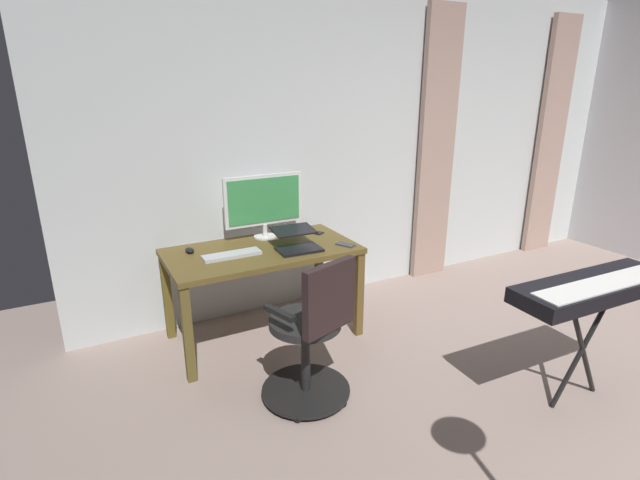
# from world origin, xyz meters

# --- Properties ---
(back_room_partition) EXTENTS (5.76, 0.10, 2.74)m
(back_room_partition) POSITION_xyz_m (0.00, -2.78, 1.37)
(back_room_partition) COLOR silver
(back_room_partition) RESTS_ON ground
(curtain_left_panel) EXTENTS (0.39, 0.06, 2.56)m
(curtain_left_panel) POSITION_xyz_m (-2.14, -2.67, 1.28)
(curtain_left_panel) COLOR tan
(curtain_left_panel) RESTS_ON ground
(curtain_right_panel) EXTENTS (0.40, 0.06, 2.56)m
(curtain_right_panel) POSITION_xyz_m (-0.49, -2.67, 1.28)
(curtain_right_panel) COLOR tan
(curtain_right_panel) RESTS_ON ground
(desk) EXTENTS (1.39, 0.73, 0.72)m
(desk) POSITION_xyz_m (1.48, -2.26, 0.63)
(desk) COLOR brown
(desk) RESTS_ON ground
(office_chair) EXTENTS (0.56, 0.56, 0.95)m
(office_chair) POSITION_xyz_m (1.52, -1.37, 0.45)
(office_chair) COLOR black
(office_chair) RESTS_ON ground
(computer_monitor) EXTENTS (0.64, 0.18, 0.50)m
(computer_monitor) POSITION_xyz_m (1.36, -2.51, 1.01)
(computer_monitor) COLOR white
(computer_monitor) RESTS_ON desk
(computer_keyboard) EXTENTS (0.41, 0.12, 0.02)m
(computer_keyboard) POSITION_xyz_m (1.73, -2.20, 0.73)
(computer_keyboard) COLOR #B7BCC1
(computer_keyboard) RESTS_ON desk
(laptop) EXTENTS (0.33, 0.34, 0.14)m
(laptop) POSITION_xyz_m (1.25, -2.13, 0.77)
(laptop) COLOR black
(laptop) RESTS_ON desk
(computer_mouse) EXTENTS (0.06, 0.10, 0.04)m
(computer_mouse) POSITION_xyz_m (1.97, -2.43, 0.74)
(computer_mouse) COLOR black
(computer_mouse) RESTS_ON desk
(cell_phone_face_up) EXTENTS (0.13, 0.16, 0.01)m
(cell_phone_face_up) POSITION_xyz_m (0.96, -2.42, 0.73)
(cell_phone_face_up) COLOR black
(cell_phone_face_up) RESTS_ON desk
(cell_phone_by_monitor) EXTENTS (0.13, 0.16, 0.01)m
(cell_phone_by_monitor) POSITION_xyz_m (0.90, -2.03, 0.73)
(cell_phone_by_monitor) COLOR #333338
(cell_phone_by_monitor) RESTS_ON desk
(piano_keyboard) EXTENTS (1.09, 0.36, 0.82)m
(piano_keyboard) POSITION_xyz_m (0.07, -0.60, 0.75)
(piano_keyboard) COLOR black
(piano_keyboard) RESTS_ON ground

